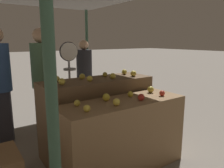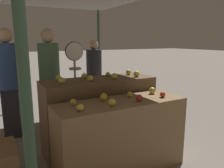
# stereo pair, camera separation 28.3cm
# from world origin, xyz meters

# --- Properties ---
(display_counter_front) EXTENTS (1.60, 0.55, 0.89)m
(display_counter_front) POSITION_xyz_m (0.00, 0.00, 0.45)
(display_counter_front) COLOR olive
(display_counter_front) RESTS_ON ground_plane
(display_counter_back) EXTENTS (1.60, 0.55, 1.07)m
(display_counter_back) POSITION_xyz_m (0.00, 0.60, 0.53)
(display_counter_back) COLOR brown
(display_counter_back) RESTS_ON ground_plane
(apple_front_0) EXTENTS (0.07, 0.07, 0.07)m
(apple_front_0) POSITION_xyz_m (-0.55, -0.11, 0.93)
(apple_front_0) COLOR yellow
(apple_front_0) RESTS_ON display_counter_front
(apple_front_1) EXTENTS (0.08, 0.08, 0.08)m
(apple_front_1) POSITION_xyz_m (-0.19, -0.11, 0.93)
(apple_front_1) COLOR yellow
(apple_front_1) RESTS_ON display_counter_front
(apple_front_2) EXTENTS (0.08, 0.08, 0.08)m
(apple_front_2) POSITION_xyz_m (0.18, -0.11, 0.93)
(apple_front_2) COLOR #B72D23
(apple_front_2) RESTS_ON display_counter_front
(apple_front_3) EXTENTS (0.07, 0.07, 0.07)m
(apple_front_3) POSITION_xyz_m (0.55, -0.10, 0.93)
(apple_front_3) COLOR red
(apple_front_3) RESTS_ON display_counter_front
(apple_front_4) EXTENTS (0.07, 0.07, 0.07)m
(apple_front_4) POSITION_xyz_m (-0.55, 0.12, 0.93)
(apple_front_4) COLOR gold
(apple_front_4) RESTS_ON display_counter_front
(apple_front_5) EXTENTS (0.09, 0.09, 0.09)m
(apple_front_5) POSITION_xyz_m (-0.17, 0.11, 0.94)
(apple_front_5) COLOR gold
(apple_front_5) RESTS_ON display_counter_front
(apple_front_6) EXTENTS (0.07, 0.07, 0.07)m
(apple_front_6) POSITION_xyz_m (0.19, 0.10, 0.93)
(apple_front_6) COLOR gold
(apple_front_6) RESTS_ON display_counter_front
(apple_front_7) EXTENTS (0.09, 0.09, 0.09)m
(apple_front_7) POSITION_xyz_m (0.55, 0.11, 0.94)
(apple_front_7) COLOR gold
(apple_front_7) RESTS_ON display_counter_front
(apple_back_0) EXTENTS (0.08, 0.08, 0.08)m
(apple_back_0) POSITION_xyz_m (-0.56, 0.50, 1.11)
(apple_back_0) COLOR gold
(apple_back_0) RESTS_ON display_counter_back
(apple_back_1) EXTENTS (0.08, 0.08, 0.08)m
(apple_back_1) POSITION_xyz_m (-0.18, 0.49, 1.11)
(apple_back_1) COLOR yellow
(apple_back_1) RESTS_ON display_counter_back
(apple_back_2) EXTENTS (0.08, 0.08, 0.08)m
(apple_back_2) POSITION_xyz_m (0.18, 0.49, 1.11)
(apple_back_2) COLOR yellow
(apple_back_2) RESTS_ON display_counter_back
(apple_back_3) EXTENTS (0.09, 0.09, 0.09)m
(apple_back_3) POSITION_xyz_m (0.56, 0.48, 1.11)
(apple_back_3) COLOR yellow
(apple_back_3) RESTS_ON display_counter_back
(apple_back_4) EXTENTS (0.08, 0.08, 0.08)m
(apple_back_4) POSITION_xyz_m (-0.55, 0.72, 1.11)
(apple_back_4) COLOR yellow
(apple_back_4) RESTS_ON display_counter_back
(apple_back_5) EXTENTS (0.08, 0.08, 0.08)m
(apple_back_5) POSITION_xyz_m (-0.18, 0.70, 1.11)
(apple_back_5) COLOR gold
(apple_back_5) RESTS_ON display_counter_back
(apple_back_6) EXTENTS (0.07, 0.07, 0.07)m
(apple_back_6) POSITION_xyz_m (0.19, 0.70, 1.10)
(apple_back_6) COLOR gold
(apple_back_6) RESTS_ON display_counter_back
(apple_back_7) EXTENTS (0.08, 0.08, 0.08)m
(apple_back_7) POSITION_xyz_m (0.56, 0.71, 1.11)
(apple_back_7) COLOR gold
(apple_back_7) RESTS_ON display_counter_back
(produce_scale) EXTENTS (0.31, 0.20, 1.58)m
(produce_scale) POSITION_xyz_m (-0.11, 1.30, 1.16)
(produce_scale) COLOR #99999E
(produce_scale) RESTS_ON ground_plane
(person_vendor_at_scale) EXTENTS (0.47, 0.47, 1.79)m
(person_vendor_at_scale) POSITION_xyz_m (-0.46, 1.60, 1.05)
(person_vendor_at_scale) COLOR #2D2D38
(person_vendor_at_scale) RESTS_ON ground_plane
(person_customer_left) EXTENTS (0.47, 0.47, 1.60)m
(person_customer_left) POSITION_xyz_m (0.72, 2.37, 0.92)
(person_customer_left) COLOR #2D2D38
(person_customer_left) RESTS_ON ground_plane
(person_customer_right) EXTENTS (0.43, 0.43, 1.79)m
(person_customer_right) POSITION_xyz_m (-1.09, 1.69, 1.05)
(person_customer_right) COLOR #2D2D38
(person_customer_right) RESTS_ON ground_plane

